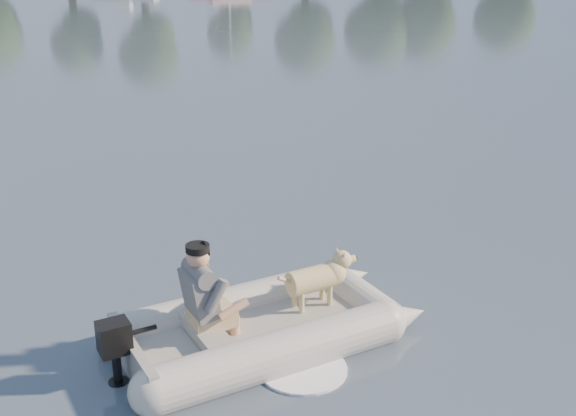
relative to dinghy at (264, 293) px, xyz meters
name	(u,v)px	position (x,y,z in m)	size (l,w,h in m)	color
water	(306,325)	(0.50, 0.16, -0.54)	(160.00, 160.00, 0.00)	slate
dinghy	(264,293)	(0.00, 0.00, 0.00)	(4.40, 3.22, 1.28)	#A7A7A2
man	(201,290)	(-0.63, -0.10, 0.17)	(0.66, 0.57, 0.99)	#5E5E63
dog	(312,284)	(0.57, 0.18, -0.06)	(0.85, 0.30, 0.57)	tan
outboard_motor	(116,355)	(-1.48, -0.35, -0.25)	(0.38, 0.27, 0.72)	black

